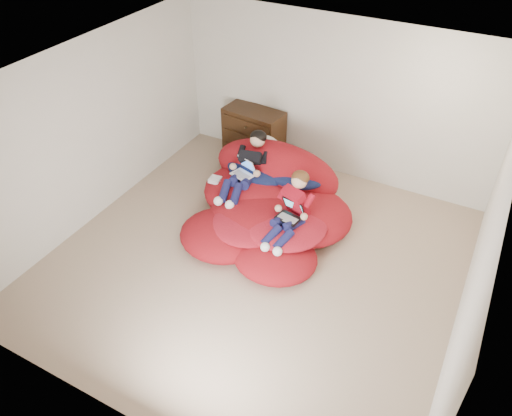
{
  "coord_description": "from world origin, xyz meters",
  "views": [
    {
      "loc": [
        2.24,
        -4.19,
        4.54
      ],
      "look_at": [
        -0.1,
        0.2,
        0.7
      ],
      "focal_mm": 35.0,
      "sensor_mm": 36.0,
      "label": 1
    }
  ],
  "objects_px": {
    "younger_boy": "(292,206)",
    "laptop_black": "(291,212)",
    "dresser": "(254,135)",
    "laptop_white": "(244,170)",
    "beanbag_pile": "(269,203)",
    "older_boy": "(248,164)"
  },
  "relations": [
    {
      "from": "younger_boy",
      "to": "laptop_black",
      "type": "bearing_deg",
      "value": -90.0
    },
    {
      "from": "laptop_black",
      "to": "dresser",
      "type": "bearing_deg",
      "value": 130.25
    },
    {
      "from": "younger_boy",
      "to": "laptop_white",
      "type": "distance_m",
      "value": 1.08
    },
    {
      "from": "beanbag_pile",
      "to": "laptop_black",
      "type": "height_order",
      "value": "beanbag_pile"
    },
    {
      "from": "dresser",
      "to": "laptop_black",
      "type": "xyz_separation_m",
      "value": [
        1.49,
        -1.76,
        0.12
      ]
    },
    {
      "from": "beanbag_pile",
      "to": "older_boy",
      "type": "relative_size",
      "value": 1.99
    },
    {
      "from": "younger_boy",
      "to": "dresser",
      "type": "bearing_deg",
      "value": 130.71
    },
    {
      "from": "older_boy",
      "to": "dresser",
      "type": "bearing_deg",
      "value": 114.4
    },
    {
      "from": "beanbag_pile",
      "to": "younger_boy",
      "type": "distance_m",
      "value": 0.74
    },
    {
      "from": "beanbag_pile",
      "to": "laptop_black",
      "type": "relative_size",
      "value": 6.7
    },
    {
      "from": "older_boy",
      "to": "laptop_black",
      "type": "bearing_deg",
      "value": -32.3
    },
    {
      "from": "dresser",
      "to": "laptop_white",
      "type": "height_order",
      "value": "dresser"
    },
    {
      "from": "younger_boy",
      "to": "laptop_white",
      "type": "height_order",
      "value": "younger_boy"
    },
    {
      "from": "beanbag_pile",
      "to": "younger_boy",
      "type": "bearing_deg",
      "value": -36.34
    },
    {
      "from": "beanbag_pile",
      "to": "laptop_white",
      "type": "relative_size",
      "value": 6.35
    },
    {
      "from": "beanbag_pile",
      "to": "laptop_black",
      "type": "xyz_separation_m",
      "value": [
        0.51,
        -0.41,
        0.3
      ]
    },
    {
      "from": "dresser",
      "to": "laptop_white",
      "type": "xyz_separation_m",
      "value": [
        0.52,
        -1.25,
        0.19
      ]
    },
    {
      "from": "dresser",
      "to": "laptop_black",
      "type": "relative_size",
      "value": 2.87
    },
    {
      "from": "dresser",
      "to": "younger_boy",
      "type": "bearing_deg",
      "value": -49.29
    },
    {
      "from": "laptop_white",
      "to": "laptop_black",
      "type": "bearing_deg",
      "value": -27.42
    },
    {
      "from": "dresser",
      "to": "laptop_black",
      "type": "height_order",
      "value": "dresser"
    },
    {
      "from": "older_boy",
      "to": "beanbag_pile",
      "type": "bearing_deg",
      "value": -24.38
    }
  ]
}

